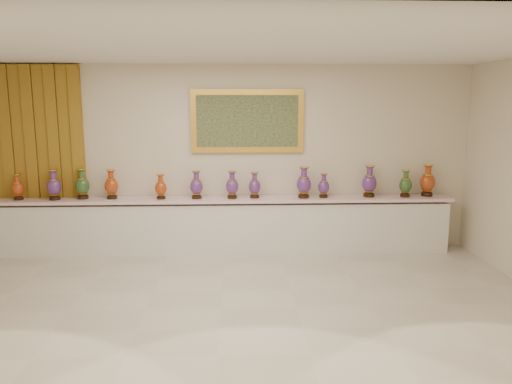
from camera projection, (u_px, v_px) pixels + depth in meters
ground at (221, 308)px, 5.90m from camera, size 8.00×8.00×0.00m
room at (67, 154)px, 7.91m from camera, size 8.00×8.00×8.00m
counter at (225, 226)px, 8.05m from camera, size 7.28×0.48×0.90m
vase_0 at (18, 188)px, 7.77m from camera, size 0.19×0.19×0.41m
vase_1 at (54, 186)px, 7.76m from camera, size 0.28×0.28×0.47m
vase_2 at (82, 185)px, 7.85m from camera, size 0.26×0.26×0.48m
vase_3 at (111, 186)px, 7.85m from camera, size 0.26×0.26×0.46m
vase_4 at (161, 188)px, 7.84m from camera, size 0.22×0.22×0.39m
vase_5 at (196, 186)px, 7.87m from camera, size 0.25×0.25×0.44m
vase_6 at (232, 186)px, 7.88m from camera, size 0.25×0.25×0.44m
vase_7 at (255, 186)px, 7.92m from camera, size 0.21×0.21×0.42m
vase_8 at (304, 184)px, 7.92m from camera, size 0.29×0.29×0.50m
vase_9 at (324, 187)px, 7.96m from camera, size 0.19×0.19×0.39m
vase_10 at (369, 183)px, 8.02m from camera, size 0.24×0.24×0.51m
vase_11 at (406, 185)px, 8.02m from camera, size 0.25×0.25×0.44m
vase_12 at (427, 182)px, 8.08m from camera, size 0.27×0.27×0.52m
label_card at (109, 200)px, 7.76m from camera, size 0.10×0.06×0.00m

